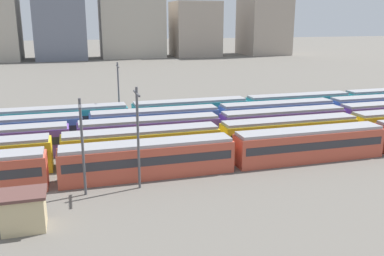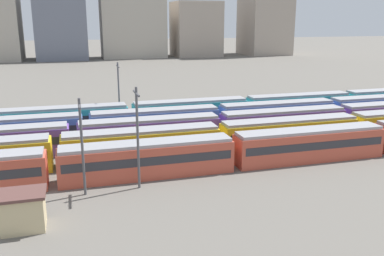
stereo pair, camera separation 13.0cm
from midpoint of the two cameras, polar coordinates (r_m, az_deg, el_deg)
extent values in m
plane|color=#666059|center=(53.54, -16.88, -3.32)|extent=(600.00, 600.00, 0.00)
cube|color=#BC4C38|center=(43.68, -6.08, -4.45)|extent=(18.00, 3.00, 3.40)
cube|color=#2D2D33|center=(43.55, -6.09, -3.94)|extent=(17.20, 3.06, 0.90)
cube|color=#939399|center=(43.11, -6.15, -2.09)|extent=(17.60, 2.70, 0.35)
cube|color=#BC4C38|center=(50.31, 15.62, -2.35)|extent=(18.00, 3.00, 3.40)
cube|color=#2D2D33|center=(50.19, 15.66, -1.90)|extent=(17.20, 3.06, 0.90)
cube|color=#939399|center=(49.81, 15.77, -0.28)|extent=(17.60, 2.70, 0.35)
cube|color=yellow|center=(48.61, -6.86, -2.49)|extent=(18.00, 3.00, 3.40)
cube|color=#2D2D33|center=(48.49, -6.87, -2.03)|extent=(17.20, 3.06, 0.90)
cube|color=#939399|center=(48.09, -6.92, -0.35)|extent=(17.60, 2.70, 0.35)
cube|color=yellow|center=(54.73, 13.04, -0.82)|extent=(18.00, 3.00, 3.40)
cube|color=#2D2D33|center=(54.63, 13.07, -0.41)|extent=(17.20, 3.06, 0.90)
cube|color=#939399|center=(54.28, 13.16, 1.09)|extent=(17.60, 2.70, 0.35)
cube|color=#6B429E|center=(53.83, -5.81, -0.77)|extent=(18.00, 3.00, 3.40)
cube|color=#2D2D33|center=(53.73, -5.82, -0.35)|extent=(17.20, 3.06, 0.90)
cube|color=#939399|center=(53.37, -5.86, 1.17)|extent=(17.60, 2.70, 0.35)
cube|color=#6B429E|center=(60.02, 12.22, 0.58)|extent=(18.00, 3.00, 3.40)
cube|color=#2D2D33|center=(59.92, 12.24, 0.96)|extent=(17.20, 3.06, 0.90)
cube|color=#939399|center=(59.60, 12.32, 2.33)|extent=(17.60, 2.70, 0.35)
cube|color=#4C70BC|center=(58.62, -23.51, -0.65)|extent=(18.00, 3.00, 3.40)
cube|color=#2D2D33|center=(58.53, -23.55, -0.27)|extent=(17.20, 3.06, 0.90)
cube|color=#939399|center=(58.20, -23.69, 1.13)|extent=(17.60, 2.70, 0.35)
cube|color=#4C70BC|center=(59.09, -5.08, 0.64)|extent=(18.00, 3.00, 3.40)
cube|color=#2D2D33|center=(58.99, -5.09, 1.02)|extent=(17.20, 3.06, 0.90)
cube|color=#939399|center=(58.67, -5.12, 2.41)|extent=(17.60, 2.70, 0.35)
cube|color=#4C70BC|center=(65.28, 11.42, 1.74)|extent=(18.00, 3.00, 3.40)
cube|color=#2D2D33|center=(65.19, 11.44, 2.09)|extent=(17.20, 3.06, 0.90)
cube|color=#939399|center=(64.89, 11.50, 3.36)|extent=(17.60, 2.70, 0.35)
cube|color=#4C70BC|center=(75.79, 24.23, 2.50)|extent=(18.00, 3.00, 3.40)
cube|color=#2D2D33|center=(75.72, 24.26, 2.81)|extent=(17.20, 3.06, 0.90)
cube|color=#939399|center=(75.46, 24.37, 3.89)|extent=(17.60, 2.70, 0.35)
cube|color=teal|center=(63.15, -17.01, 0.96)|extent=(18.00, 3.00, 3.40)
cube|color=#2D2D33|center=(63.06, -17.03, 1.32)|extent=(17.20, 3.06, 0.90)
cube|color=#939399|center=(62.75, -17.13, 2.62)|extent=(17.60, 2.70, 0.35)
cube|color=teal|center=(65.52, -0.28, 2.08)|extent=(18.00, 3.00, 3.40)
cube|color=#2D2D33|center=(65.43, -0.28, 2.43)|extent=(17.20, 3.06, 0.90)
cube|color=#939399|center=(65.14, -0.28, 3.69)|extent=(17.60, 2.70, 0.35)
cube|color=teal|center=(72.89, 14.18, 2.92)|extent=(18.00, 3.00, 3.40)
cube|color=#2D2D33|center=(72.81, 14.20, 3.23)|extent=(17.20, 3.06, 0.90)
cube|color=#939399|center=(72.54, 14.27, 4.37)|extent=(17.60, 2.70, 0.35)
cylinder|color=#4C4C51|center=(39.33, -14.75, -2.63)|extent=(0.24, 0.24, 9.15)
cube|color=#47474C|center=(38.37, -15.13, 3.06)|extent=(0.16, 3.20, 0.16)
cylinder|color=#4C4C51|center=(65.79, -10.01, 4.65)|extent=(0.24, 0.24, 9.57)
cube|color=#47474C|center=(65.22, -10.17, 8.28)|extent=(0.16, 3.20, 0.16)
cylinder|color=#4C4C51|center=(39.83, -7.43, -1.48)|extent=(0.24, 0.24, 9.90)
cube|color=#47474C|center=(38.86, -7.64, 4.70)|extent=(0.16, 3.20, 0.16)
cube|color=#C6B284|center=(35.57, -22.03, -10.59)|extent=(3.20, 2.60, 2.80)
cube|color=brown|center=(34.98, -22.27, -8.32)|extent=(3.60, 3.00, 0.24)
cube|color=slate|center=(181.59, -17.61, 14.05)|extent=(19.68, 21.89, 32.53)
cube|color=#A89989|center=(189.48, 0.40, 13.32)|extent=(19.63, 18.80, 23.36)
camera|label=1|loc=(0.07, -90.07, -0.02)|focal=39.17mm
camera|label=2|loc=(0.07, 89.93, 0.02)|focal=39.17mm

